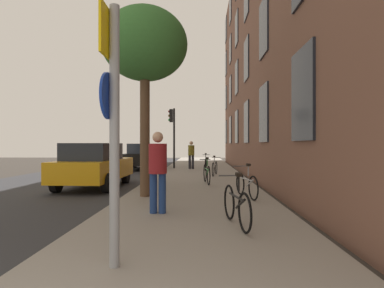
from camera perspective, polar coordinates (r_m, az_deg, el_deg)
ground_plane at (r=16.10m, az=-11.36°, el=-5.72°), size 41.80×41.80×0.00m
road_asphalt at (r=16.70m, az=-18.43°, el=-5.50°), size 7.00×38.00×0.01m
sidewalk at (r=15.68m, az=1.26°, el=-5.66°), size 4.20×38.00×0.12m
building_facade at (r=16.10m, az=10.99°, el=18.08°), size 0.56×27.00×13.16m
sign_post at (r=3.85m, az=-14.44°, el=5.49°), size 0.16×0.60×3.14m
traffic_light at (r=19.20m, az=-3.62°, el=3.10°), size 0.43×0.24×3.69m
tree_near at (r=9.28m, az=-8.67°, el=17.36°), size 2.42×2.42×5.33m
bicycle_0 at (r=5.73m, az=8.18°, el=-11.04°), size 0.46×1.62×0.97m
bicycle_1 at (r=8.75m, az=10.00°, el=-7.29°), size 0.52×1.63×0.94m
bicycle_2 at (r=11.65m, az=2.74°, el=-5.39°), size 0.42×1.68×0.99m
bicycle_3 at (r=14.65m, az=4.20°, el=-4.38°), size 0.47×1.71×0.94m
bicycle_4 at (r=17.63m, az=2.56°, el=-3.61°), size 0.42×1.67×0.97m
pedestrian_0 at (r=6.66m, az=-6.32°, el=-4.17°), size 0.40×0.40×1.74m
pedestrian_1 at (r=18.56m, az=-0.14°, el=-1.67°), size 0.41×0.41×1.66m
car_0 at (r=11.88m, az=-17.54°, el=-3.67°), size 1.95×4.02×1.62m
car_1 at (r=19.91m, az=-8.96°, el=-2.21°), size 2.07×4.21×1.62m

